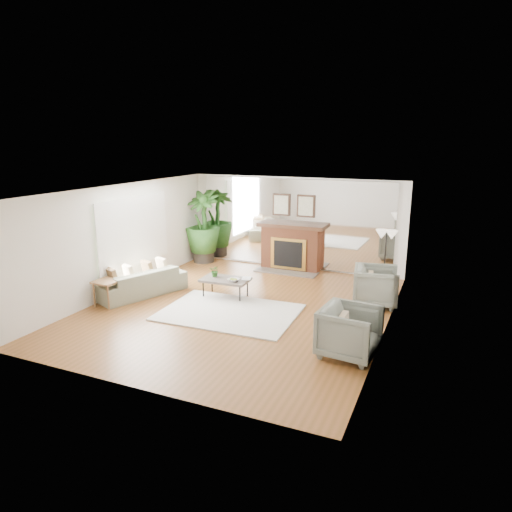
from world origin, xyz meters
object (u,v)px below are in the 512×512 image
at_px(side_table, 107,285).
at_px(sofa, 141,282).
at_px(armchair_front, 350,332).
at_px(floor_lamp, 386,240).
at_px(fireplace, 291,246).
at_px(armchair_back, 376,286).
at_px(potted_ficus, 203,224).
at_px(coffee_table, 225,280).

bearing_deg(side_table, sofa, 77.37).
xyz_separation_m(armchair_front, floor_lamp, (0.05, 3.40, 0.87)).
xyz_separation_m(fireplace, floor_lamp, (2.65, -1.12, 0.63)).
bearing_deg(armchair_back, fireplace, 44.54).
relative_size(armchair_back, side_table, 1.64).
distance_m(fireplace, potted_ficus, 2.65).
height_order(side_table, floor_lamp, floor_lamp).
height_order(fireplace, coffee_table, fireplace).
xyz_separation_m(fireplace, coffee_table, (-0.60, -2.73, -0.27)).
xyz_separation_m(coffee_table, armchair_front, (3.20, -1.79, 0.03)).
height_order(sofa, side_table, sofa).
bearing_deg(floor_lamp, fireplace, 157.04).
distance_m(coffee_table, potted_ficus, 3.28).
distance_m(fireplace, armchair_back, 3.22).
height_order(armchair_back, potted_ficus, potted_ficus).
height_order(armchair_back, armchair_front, armchair_back).
height_order(sofa, armchair_front, armchair_front).
bearing_deg(armchair_back, floor_lamp, -13.11).
relative_size(side_table, potted_ficus, 0.27).
bearing_deg(side_table, armchair_back, 24.13).
bearing_deg(fireplace, potted_ficus, -175.01).
relative_size(side_table, floor_lamp, 0.38).
distance_m(fireplace, coffee_table, 2.81).
distance_m(coffee_table, armchair_back, 3.31).
bearing_deg(fireplace, sofa, -126.17).
bearing_deg(fireplace, armchair_back, -36.05).
xyz_separation_m(sofa, armchair_back, (5.05, 1.46, 0.12)).
xyz_separation_m(armchair_back, floor_lamp, (0.05, 0.77, 0.87)).
xyz_separation_m(armchair_back, potted_ficus, (-5.20, 1.67, 0.69)).
height_order(coffee_table, floor_lamp, floor_lamp).
distance_m(sofa, side_table, 0.93).
height_order(fireplace, potted_ficus, potted_ficus).
bearing_deg(armchair_back, coffee_table, 95.21).
bearing_deg(coffee_table, sofa, -161.36).
distance_m(fireplace, armchair_front, 5.22).
relative_size(fireplace, coffee_table, 1.86).
xyz_separation_m(potted_ficus, floor_lamp, (5.25, -0.90, 0.18)).
bearing_deg(sofa, potted_ficus, -155.45).
distance_m(side_table, potted_ficus, 4.07).
bearing_deg(armchair_front, side_table, 92.91).
distance_m(armchair_back, armchair_front, 2.62).
bearing_deg(fireplace, side_table, -121.98).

